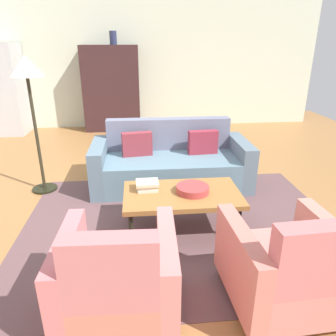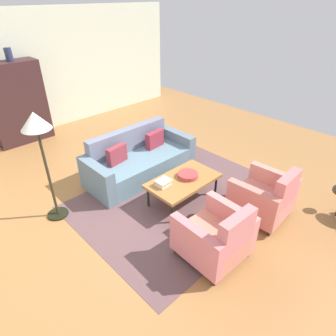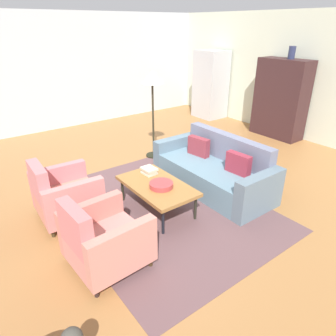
# 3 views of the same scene
# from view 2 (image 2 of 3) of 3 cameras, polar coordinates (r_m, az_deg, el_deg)

# --- Properties ---
(ground_plane) EXTENTS (10.18, 10.18, 0.00)m
(ground_plane) POSITION_cam_2_polar(r_m,az_deg,el_deg) (5.15, -7.03, -5.41)
(ground_plane) COLOR #A26D3C
(wall_back) EXTENTS (8.48, 0.12, 2.80)m
(wall_back) POSITION_cam_2_polar(r_m,az_deg,el_deg) (7.85, -26.29, 15.99)
(wall_back) COLOR beige
(wall_back) RESTS_ON ground
(area_rug) EXTENTS (3.40, 2.60, 0.01)m
(area_rug) POSITION_cam_2_polar(r_m,az_deg,el_deg) (5.05, 2.47, -5.93)
(area_rug) COLOR brown
(area_rug) RESTS_ON ground
(couch) EXTENTS (2.10, 0.91, 0.86)m
(couch) POSITION_cam_2_polar(r_m,az_deg,el_deg) (5.60, -5.88, 1.47)
(couch) COLOR slate
(couch) RESTS_ON ground
(coffee_table) EXTENTS (1.20, 0.70, 0.42)m
(coffee_table) POSITION_cam_2_polar(r_m,az_deg,el_deg) (4.81, 3.00, -2.58)
(coffee_table) COLOR black
(coffee_table) RESTS_ON ground
(armchair_left) EXTENTS (0.83, 0.83, 0.88)m
(armchair_left) POSITION_cam_2_polar(r_m,az_deg,el_deg) (3.90, 9.56, -13.36)
(armchair_left) COLOR #3B1C1A
(armchair_left) RESTS_ON ground
(armchair_right) EXTENTS (0.84, 0.84, 0.88)m
(armchair_right) POSITION_cam_2_polar(r_m,az_deg,el_deg) (4.72, 18.55, -5.66)
(armchair_right) COLOR #312419
(armchair_right) RESTS_ON ground
(fruit_bowl) EXTENTS (0.34, 0.34, 0.07)m
(fruit_bowl) POSITION_cam_2_polar(r_m,az_deg,el_deg) (4.83, 3.90, -1.38)
(fruit_bowl) COLOR #AC3B3C
(fruit_bowl) RESTS_ON coffee_table
(book_stack) EXTENTS (0.24, 0.19, 0.10)m
(book_stack) POSITION_cam_2_polar(r_m,az_deg,el_deg) (4.61, -0.93, -2.88)
(book_stack) COLOR beige
(book_stack) RESTS_ON coffee_table
(cabinet) EXTENTS (1.20, 0.51, 1.80)m
(cabinet) POSITION_cam_2_polar(r_m,az_deg,el_deg) (7.53, -27.43, 11.13)
(cabinet) COLOR #371F20
(cabinet) RESTS_ON ground
(vase_tall) EXTENTS (0.15, 0.15, 0.27)m
(vase_tall) POSITION_cam_2_polar(r_m,az_deg,el_deg) (7.33, -28.70, 18.90)
(vase_tall) COLOR #282E4E
(vase_tall) RESTS_ON cabinet
(floor_lamp) EXTENTS (0.40, 0.40, 1.72)m
(floor_lamp) POSITION_cam_2_polar(r_m,az_deg,el_deg) (4.32, -24.15, 6.52)
(floor_lamp) COLOR black
(floor_lamp) RESTS_ON ground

